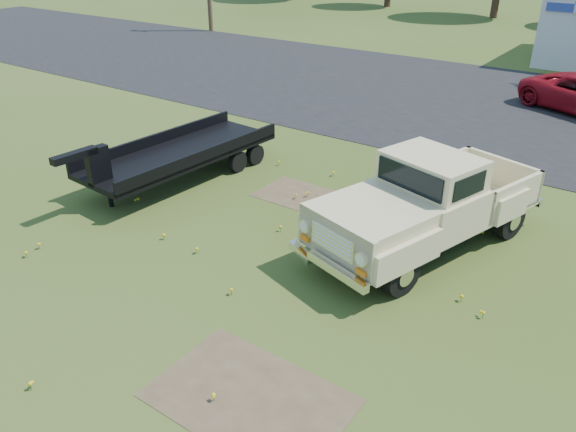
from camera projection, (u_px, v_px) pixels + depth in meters
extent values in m
plane|color=#344817|center=(284.00, 278.00, 11.59)|extent=(140.00, 140.00, 0.00)
cube|color=black|center=(502.00, 108.00, 22.46)|extent=(90.00, 14.00, 0.02)
cube|color=#4E3A29|center=(250.00, 398.00, 8.65)|extent=(3.00, 2.00, 0.01)
cube|color=#4E3A29|center=(299.00, 195.00, 15.15)|extent=(2.20, 1.60, 0.01)
cube|color=silver|center=(575.00, 4.00, 26.49)|extent=(2.50, 0.08, 0.80)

